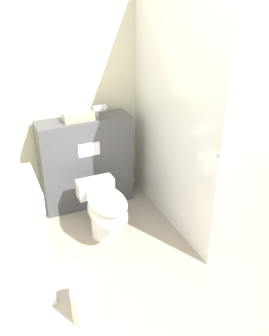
{
  "coord_description": "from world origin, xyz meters",
  "views": [
    {
      "loc": [
        -1.02,
        -1.7,
        2.27
      ],
      "look_at": [
        0.22,
        1.14,
        0.63
      ],
      "focal_mm": 40.0,
      "sensor_mm": 36.0,
      "label": 1
    }
  ],
  "objects": [
    {
      "name": "folded_towel",
      "position": [
        -0.14,
        1.68,
        1.01
      ],
      "size": [
        0.3,
        0.14,
        0.08
      ],
      "color": "tan",
      "rests_on": "partition_panel"
    },
    {
      "name": "ground_plane",
      "position": [
        0.0,
        0.0,
        0.0
      ],
      "size": [
        12.0,
        12.0,
        0.0
      ],
      "primitive_type": "plane",
      "color": "#9E9384"
    },
    {
      "name": "wall_back",
      "position": [
        0.0,
        1.92,
        1.25
      ],
      "size": [
        8.0,
        0.06,
        2.5
      ],
      "color": "beige",
      "rests_on": "ground_plane"
    },
    {
      "name": "partition_panel",
      "position": [
        -0.09,
        1.7,
        0.48
      ],
      "size": [
        0.94,
        0.3,
        0.97
      ],
      "color": "#4C4C51",
      "rests_on": "ground_plane"
    },
    {
      "name": "hair_drier",
      "position": [
        0.09,
        1.68,
        1.06
      ],
      "size": [
        0.16,
        0.07,
        0.13
      ],
      "color": "#B7B7BC",
      "rests_on": "partition_panel"
    },
    {
      "name": "shower_glass",
      "position": [
        0.56,
        1.1,
        1.09
      ],
      "size": [
        0.04,
        1.58,
        2.18
      ],
      "color": "silver",
      "rests_on": "ground_plane"
    },
    {
      "name": "sink_vanity",
      "position": [
        -1.06,
        0.66,
        0.5
      ],
      "size": [
        0.65,
        0.5,
        1.13
      ],
      "color": "white",
      "rests_on": "ground_plane"
    },
    {
      "name": "waste_bin",
      "position": [
        -0.57,
        0.21,
        0.13
      ],
      "size": [
        0.23,
        0.23,
        0.26
      ],
      "color": "silver",
      "rests_on": "ground_plane"
    },
    {
      "name": "toilet",
      "position": [
        -0.12,
        1.04,
        0.31
      ],
      "size": [
        0.35,
        0.69,
        0.5
      ],
      "color": "white",
      "rests_on": "ground_plane"
    }
  ]
}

